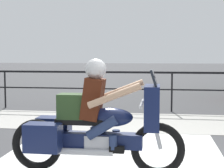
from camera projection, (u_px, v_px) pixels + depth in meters
sidewalk_band at (174, 123)px, 8.30m from camera, size 44.00×2.40×0.01m
fence_railing at (172, 80)px, 9.88m from camera, size 36.00×0.05×1.16m
motorcycle at (94, 124)px, 4.74m from camera, size 2.45×0.76×1.60m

